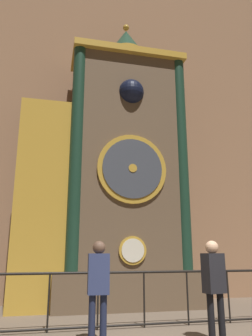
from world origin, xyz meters
The scene contains 5 objects.
cathedral_back_wall centered at (-0.09, 5.93, 7.15)m, with size 24.00×0.32×14.32m.
clock_tower centered at (-0.52, 4.72, 3.58)m, with size 4.95×1.81×8.63m.
railing_fence centered at (-0.28, 2.38, 0.59)m, with size 5.54×0.05×1.05m.
visitor_near centered at (-1.36, 1.27, 0.96)m, with size 0.35×0.24×1.59m.
visitor_far centered at (0.51, 0.96, 0.97)m, with size 0.38×0.29×1.60m.
Camera 1 is at (-2.20, -4.23, 1.42)m, focal length 35.00 mm.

